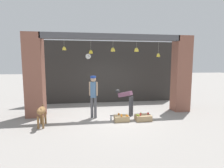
{
  "coord_description": "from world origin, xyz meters",
  "views": [
    {
      "loc": [
        -1.08,
        -7.08,
        2.18
      ],
      "look_at": [
        0.0,
        0.37,
        1.28
      ],
      "focal_mm": 28.0,
      "sensor_mm": 36.0,
      "label": 1
    }
  ],
  "objects_px": {
    "fruit_crate_apples": "(143,118)",
    "dog": "(41,112)",
    "water_bottle": "(111,118)",
    "wall_clock": "(88,56)",
    "fruit_crate_oranges": "(122,118)",
    "shopkeeper": "(93,93)",
    "worker_stooping": "(126,99)"
  },
  "relations": [
    {
      "from": "shopkeeper",
      "to": "water_bottle",
      "type": "distance_m",
      "value": 1.2
    },
    {
      "from": "fruit_crate_apples",
      "to": "water_bottle",
      "type": "bearing_deg",
      "value": 175.62
    },
    {
      "from": "shopkeeper",
      "to": "water_bottle",
      "type": "xyz_separation_m",
      "value": [
        0.63,
        -0.5,
        -0.89
      ]
    },
    {
      "from": "water_bottle",
      "to": "wall_clock",
      "type": "height_order",
      "value": "wall_clock"
    },
    {
      "from": "fruit_crate_apples",
      "to": "water_bottle",
      "type": "xyz_separation_m",
      "value": [
        -1.23,
        0.09,
        -0.01
      ]
    },
    {
      "from": "shopkeeper",
      "to": "wall_clock",
      "type": "bearing_deg",
      "value": -70.8
    },
    {
      "from": "worker_stooping",
      "to": "fruit_crate_oranges",
      "type": "height_order",
      "value": "worker_stooping"
    },
    {
      "from": "fruit_crate_oranges",
      "to": "fruit_crate_apples",
      "type": "height_order",
      "value": "same"
    },
    {
      "from": "fruit_crate_oranges",
      "to": "wall_clock",
      "type": "distance_m",
      "value": 4.25
    },
    {
      "from": "fruit_crate_apples",
      "to": "water_bottle",
      "type": "distance_m",
      "value": 1.23
    },
    {
      "from": "worker_stooping",
      "to": "shopkeeper",
      "type": "bearing_deg",
      "value": 139.62
    },
    {
      "from": "wall_clock",
      "to": "fruit_crate_apples",
      "type": "bearing_deg",
      "value": -58.71
    },
    {
      "from": "worker_stooping",
      "to": "fruit_crate_oranges",
      "type": "xyz_separation_m",
      "value": [
        -0.34,
        -0.73,
        -0.6
      ]
    },
    {
      "from": "fruit_crate_apples",
      "to": "wall_clock",
      "type": "height_order",
      "value": "wall_clock"
    },
    {
      "from": "dog",
      "to": "shopkeeper",
      "type": "height_order",
      "value": "shopkeeper"
    },
    {
      "from": "fruit_crate_apples",
      "to": "fruit_crate_oranges",
      "type": "bearing_deg",
      "value": 177.92
    },
    {
      "from": "dog",
      "to": "water_bottle",
      "type": "relative_size",
      "value": 4.06
    },
    {
      "from": "water_bottle",
      "to": "dog",
      "type": "bearing_deg",
      "value": -174.83
    },
    {
      "from": "dog",
      "to": "fruit_crate_oranges",
      "type": "height_order",
      "value": "dog"
    },
    {
      "from": "fruit_crate_apples",
      "to": "dog",
      "type": "bearing_deg",
      "value": -178.02
    },
    {
      "from": "worker_stooping",
      "to": "wall_clock",
      "type": "bearing_deg",
      "value": 73.74
    },
    {
      "from": "fruit_crate_oranges",
      "to": "wall_clock",
      "type": "height_order",
      "value": "wall_clock"
    },
    {
      "from": "dog",
      "to": "fruit_crate_oranges",
      "type": "relative_size",
      "value": 1.71
    },
    {
      "from": "dog",
      "to": "fruit_crate_apples",
      "type": "relative_size",
      "value": 1.57
    },
    {
      "from": "dog",
      "to": "fruit_crate_apples",
      "type": "bearing_deg",
      "value": 88.35
    },
    {
      "from": "fruit_crate_oranges",
      "to": "dog",
      "type": "bearing_deg",
      "value": -176.83
    },
    {
      "from": "fruit_crate_apples",
      "to": "wall_clock",
      "type": "bearing_deg",
      "value": 121.29
    },
    {
      "from": "dog",
      "to": "wall_clock",
      "type": "relative_size",
      "value": 3.06
    },
    {
      "from": "shopkeeper",
      "to": "worker_stooping",
      "type": "bearing_deg",
      "value": -157.35
    },
    {
      "from": "worker_stooping",
      "to": "fruit_crate_apples",
      "type": "height_order",
      "value": "worker_stooping"
    },
    {
      "from": "fruit_crate_apples",
      "to": "wall_clock",
      "type": "distance_m",
      "value": 4.57
    },
    {
      "from": "dog",
      "to": "fruit_crate_oranges",
      "type": "bearing_deg",
      "value": 89.54
    }
  ]
}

